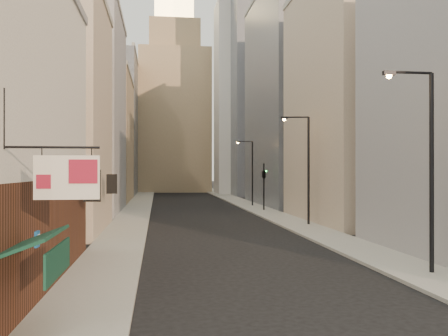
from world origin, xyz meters
TOP-DOWN VIEW (x-y plane):
  - sidewalk_left at (-6.50, 55.00)m, footprint 3.00×140.00m
  - sidewalk_right at (6.50, 55.00)m, footprint 3.00×140.00m
  - left_bldg_beige at (-12.00, 26.00)m, footprint 8.00×12.00m
  - left_bldg_grey at (-12.00, 42.00)m, footprint 8.00×16.00m
  - left_bldg_tan at (-12.00, 60.00)m, footprint 8.00×18.00m
  - left_bldg_wingrid at (-12.00, 80.00)m, footprint 8.00×20.00m
  - right_bldg_beige at (12.00, 30.00)m, footprint 8.00×16.00m
  - right_bldg_wingrid at (12.00, 50.00)m, footprint 8.00×20.00m
  - highrise at (18.00, 78.00)m, footprint 21.00×23.00m
  - clock_tower at (-1.00, 92.00)m, footprint 14.00×14.00m
  - white_tower at (10.00, 78.00)m, footprint 8.00×8.00m
  - streetlamp_near at (6.65, 9.31)m, footprint 2.19×0.22m
  - streetlamp_mid at (7.05, 27.47)m, footprint 2.21×0.51m
  - streetlamp_far at (6.57, 47.92)m, footprint 1.99×0.66m
  - traffic_light_right at (6.75, 41.39)m, footprint 0.74×0.74m

SIDE VIEW (x-z plane):
  - sidewalk_left at x=-6.50m, z-range 0.00..0.15m
  - sidewalk_right at x=6.50m, z-range 0.00..0.15m
  - traffic_light_right at x=6.75m, z-range 1.43..6.43m
  - streetlamp_far at x=6.57m, z-range 0.55..8.29m
  - streetlamp_near at x=6.65m, z-range 0.59..8.96m
  - streetlamp_mid at x=7.05m, z-range 0.60..9.06m
  - left_bldg_beige at x=-12.00m, z-range 0.00..16.00m
  - left_bldg_tan at x=-12.00m, z-range 0.00..17.00m
  - left_bldg_grey at x=-12.00m, z-range 0.00..20.00m
  - right_bldg_beige at x=12.00m, z-range 0.00..20.00m
  - left_bldg_wingrid at x=-12.00m, z-range 0.00..24.00m
  - right_bldg_wingrid at x=12.00m, z-range 0.00..26.00m
  - clock_tower at x=-1.00m, z-range -4.82..40.08m
  - white_tower at x=10.00m, z-range -2.14..39.36m
  - highrise at x=18.00m, z-range 0.06..51.26m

